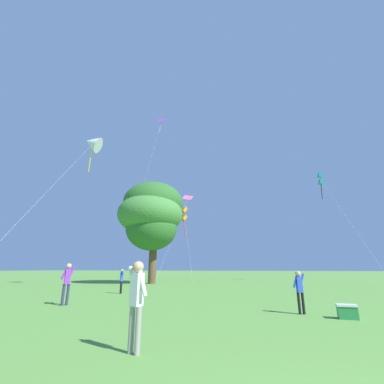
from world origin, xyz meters
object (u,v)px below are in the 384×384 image
(person_in_blue_jacket, at_px, (122,279))
(person_near_tree, at_px, (137,296))
(kite_white_distant, at_px, (92,143))
(tree_right_cluster, at_px, (152,214))
(picnic_cooler, at_px, (347,312))
(person_with_spool, at_px, (67,280))
(kite_purple_streamer, at_px, (160,128))
(kite_teal_box, at_px, (320,179))
(kite_orange_box, at_px, (184,215))
(person_child_small, at_px, (299,288))
(kite_pink_low, at_px, (187,201))

(person_in_blue_jacket, xyz_separation_m, person_near_tree, (7.25, -10.84, 0.11))
(kite_white_distant, relative_size, tree_right_cluster, 1.33)
(kite_white_distant, distance_m, person_in_blue_jacket, 15.86)
(picnic_cooler, bearing_deg, person_with_spool, -178.98)
(kite_purple_streamer, xyz_separation_m, kite_teal_box, (23.24, 1.71, -10.84))
(kite_orange_box, height_order, person_child_small, kite_orange_box)
(kite_pink_low, bearing_deg, person_child_small, -62.26)
(kite_purple_streamer, height_order, kite_orange_box, kite_purple_streamer)
(kite_pink_low, bearing_deg, kite_teal_box, 4.55)
(kite_purple_streamer, relative_size, tree_right_cluster, 2.30)
(kite_orange_box, distance_m, person_in_blue_jacket, 18.89)
(person_in_blue_jacket, relative_size, picnic_cooler, 2.52)
(kite_purple_streamer, relative_size, person_in_blue_jacket, 17.27)
(person_near_tree, bearing_deg, picnic_cooler, 48.60)
(tree_right_cluster, bearing_deg, kite_purple_streamer, 112.88)
(person_in_blue_jacket, xyz_separation_m, tree_right_cluster, (-3.57, 10.88, 6.64))
(kite_orange_box, xyz_separation_m, person_in_blue_jacket, (1.93, -17.17, -7.65))
(kite_pink_low, relative_size, tree_right_cluster, 1.09)
(kite_teal_box, relative_size, person_in_blue_jacket, 9.28)
(kite_teal_box, relative_size, kite_white_distant, 0.93)
(person_in_blue_jacket, relative_size, person_near_tree, 0.89)
(kite_orange_box, bearing_deg, kite_purple_streamer, 155.16)
(person_near_tree, bearing_deg, kite_purple_streamer, 115.46)
(tree_right_cluster, bearing_deg, person_child_small, -48.28)
(picnic_cooler, bearing_deg, tree_right_cluster, 133.32)
(kite_purple_streamer, distance_m, kite_white_distant, 17.97)
(kite_orange_box, distance_m, person_with_spool, 24.26)
(kite_white_distant, xyz_separation_m, picnic_cooler, (19.48, -10.14, -13.84))
(person_near_tree, bearing_deg, kite_white_distant, 133.82)
(tree_right_cluster, bearing_deg, person_near_tree, -63.53)
(kite_purple_streamer, distance_m, person_child_small, 38.14)
(person_with_spool, distance_m, person_near_tree, 8.19)
(kite_teal_box, bearing_deg, person_child_small, -101.58)
(picnic_cooler, bearing_deg, person_in_blue_jacket, 155.06)
(kite_purple_streamer, relative_size, kite_orange_box, 2.72)
(person_with_spool, bearing_deg, kite_orange_box, 96.90)
(kite_orange_box, bearing_deg, picnic_cooler, -58.63)
(person_in_blue_jacket, xyz_separation_m, person_child_small, (10.59, -4.99, -0.03))
(picnic_cooler, bearing_deg, person_child_small, 157.59)
(kite_purple_streamer, xyz_separation_m, kite_white_distant, (-0.30, -15.04, -9.83))
(kite_orange_box, xyz_separation_m, person_child_small, (12.52, -22.16, -7.68))
(kite_purple_streamer, xyz_separation_m, tree_right_cluster, (3.70, -8.76, -16.34))
(person_child_small, bearing_deg, kite_pink_low, 117.74)
(person_with_spool, bearing_deg, picnic_cooler, 1.02)
(person_near_tree, bearing_deg, person_with_spool, 141.48)
(person_with_spool, xyz_separation_m, picnic_cooler, (11.07, 0.20, -0.85))
(kite_purple_streamer, height_order, kite_white_distant, kite_purple_streamer)
(kite_orange_box, bearing_deg, kite_pink_low, 101.73)
(kite_pink_low, height_order, person_with_spool, kite_pink_low)
(kite_orange_box, height_order, tree_right_cluster, tree_right_cluster)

